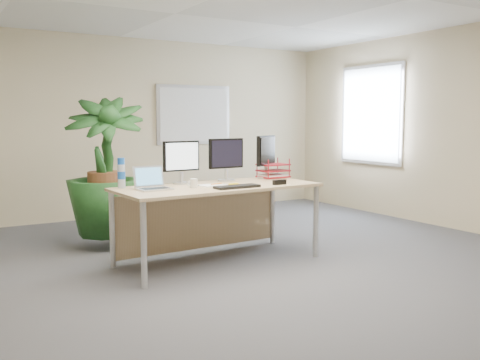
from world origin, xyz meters
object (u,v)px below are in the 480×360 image
monitor_left (181,159)px  laptop (152,183)px  floor_plant (105,183)px  monitor_right (226,157)px  desk (212,201)px

monitor_left → laptop: (-0.42, -0.24, -0.20)m
monitor_left → floor_plant: bearing=119.6°
monitor_right → laptop: monitor_right is taller
desk → floor_plant: floor_plant is taller
desk → floor_plant: size_ratio=1.41×
floor_plant → monitor_left: bearing=-60.4°
laptop → monitor_left: bearing=29.5°
desk → monitor_right: (0.27, 0.18, 0.44)m
desk → floor_plant: (-0.79, 1.11, 0.12)m
laptop → floor_plant: bearing=95.0°
desk → monitor_right: bearing=33.2°
desk → monitor_left: (-0.26, 0.18, 0.43)m
monitor_left → monitor_right: 0.53m
desk → monitor_left: 0.54m
desk → monitor_right: monitor_right is taller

